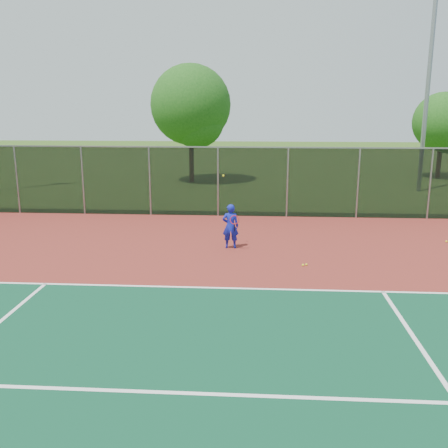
% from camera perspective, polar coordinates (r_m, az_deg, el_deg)
% --- Properties ---
extents(ground, '(120.00, 120.00, 0.00)m').
position_cam_1_polar(ground, '(10.62, 10.81, -13.33)').
color(ground, '#2F5017').
rests_on(ground, ground).
extents(court_apron, '(30.00, 20.00, 0.02)m').
position_cam_1_polar(court_apron, '(12.43, 9.72, -9.17)').
color(court_apron, maroon).
rests_on(court_apron, ground).
extents(fence_back, '(30.00, 0.06, 3.03)m').
position_cam_1_polar(fence_back, '(21.69, 7.26, 4.84)').
color(fence_back, black).
rests_on(fence_back, court_apron).
extents(tennis_player, '(0.59, 0.60, 2.50)m').
position_cam_1_polar(tennis_player, '(16.81, 0.75, -0.24)').
color(tennis_player, '#111DA8').
rests_on(tennis_player, court_apron).
extents(practice_ball_0, '(0.07, 0.07, 0.07)m').
position_cam_1_polar(practice_ball_0, '(15.26, 9.02, -4.66)').
color(practice_ball_0, yellow).
rests_on(practice_ball_0, court_apron).
extents(practice_ball_1, '(0.07, 0.07, 0.07)m').
position_cam_1_polar(practice_ball_1, '(15.33, 9.40, -4.59)').
color(practice_ball_1, yellow).
rests_on(practice_ball_1, court_apron).
extents(practice_ball_4, '(0.07, 0.07, 0.07)m').
position_cam_1_polar(practice_ball_4, '(19.34, 24.07, -1.83)').
color(practice_ball_4, yellow).
rests_on(practice_ball_4, court_apron).
extents(floodlight_n, '(0.90, 0.40, 11.63)m').
position_cam_1_polar(floodlight_n, '(30.29, 22.41, 15.89)').
color(floodlight_n, gray).
rests_on(floodlight_n, ground).
extents(tree_back_left, '(4.97, 4.97, 7.30)m').
position_cam_1_polar(tree_back_left, '(31.67, -3.67, 13.04)').
color(tree_back_left, '#362413').
rests_on(tree_back_left, ground).
extents(tree_back_mid, '(3.85, 3.85, 5.65)m').
position_cam_1_polar(tree_back_mid, '(36.32, 23.89, 10.35)').
color(tree_back_mid, '#362413').
rests_on(tree_back_mid, ground).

